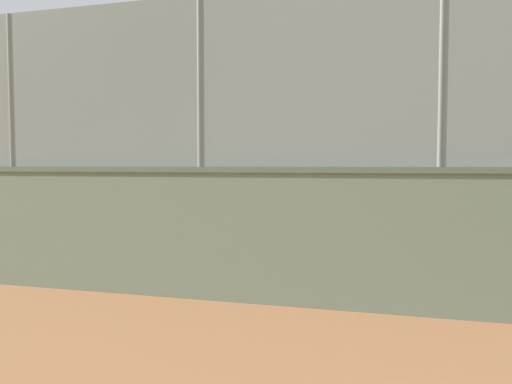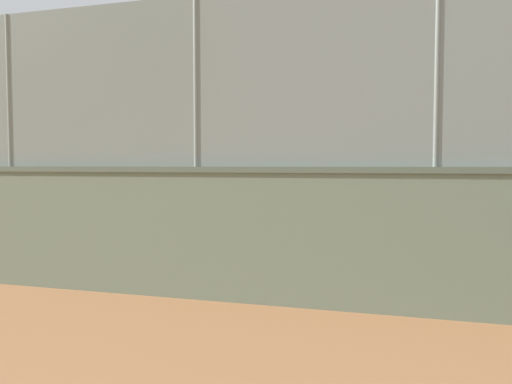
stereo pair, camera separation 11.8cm
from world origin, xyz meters
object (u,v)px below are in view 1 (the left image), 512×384
(player_baseline_waiting, at_px, (294,189))
(player_near_wall_returning, at_px, (215,195))
(sports_ball, at_px, (299,217))
(spare_ball_by_wall, at_px, (404,277))

(player_baseline_waiting, bearing_deg, player_near_wall_returning, 74.75)
(sports_ball, xyz_separation_m, spare_ball_by_wall, (-3.02, 8.92, 0.03))
(sports_ball, bearing_deg, player_near_wall_returning, 59.52)
(player_baseline_waiting, bearing_deg, spare_ball_by_wall, 107.69)
(player_near_wall_returning, relative_size, sports_ball, 15.21)
(player_baseline_waiting, height_order, player_near_wall_returning, player_near_wall_returning)
(sports_ball, bearing_deg, spare_ball_by_wall, 108.73)
(player_near_wall_returning, bearing_deg, spare_ball_by_wall, 132.19)
(spare_ball_by_wall, bearing_deg, player_baseline_waiting, -72.31)
(player_baseline_waiting, relative_size, spare_ball_by_wall, 9.85)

